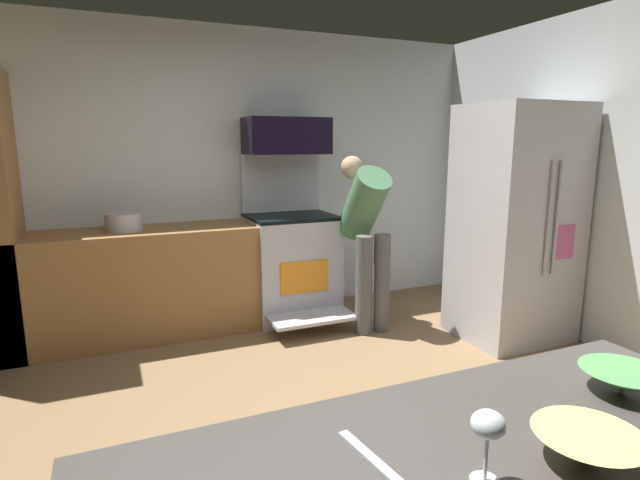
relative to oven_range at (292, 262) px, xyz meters
The scene contains 12 objects.
ground_plane 2.10m from the oven_range, 105.16° to the right, with size 5.20×4.80×0.02m, color olive.
wall_back 1.03m from the oven_range, 144.93° to the left, with size 5.20×0.12×2.60m, color silver.
lower_cabinet_run 1.43m from the oven_range, behind, with size 2.40×0.60×0.90m, color olive.
oven_range is the anchor object (origin of this frame).
microwave 1.15m from the oven_range, 90.00° to the left, with size 0.74×0.38×0.32m, color black.
refrigerator 1.95m from the oven_range, 38.15° to the right, with size 0.84×0.73×1.89m.
person_cook 0.80m from the oven_range, 47.07° to the right, with size 0.31×0.63×1.48m.
mixing_bowl_large 3.39m from the oven_range, 93.74° to the right, with size 0.23×0.23×0.07m, color #559C56.
mixing_bowl_prep 3.62m from the oven_range, 99.44° to the right, with size 0.24×0.24×0.07m, color #DFD671.
wine_glass_far 3.64m from the oven_range, 103.46° to the right, with size 0.07×0.07×0.16m.
knife_chef 3.54m from the oven_range, 106.76° to the right, with size 0.28×0.02×0.01m, color #B7BABF.
stock_pot 1.49m from the oven_range, behind, with size 0.28×0.28×0.14m, color #B5B1BE.
Camera 1 is at (-0.98, -2.25, 1.59)m, focal length 28.04 mm.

